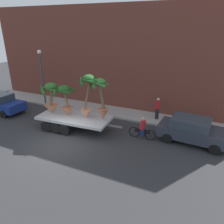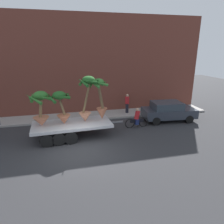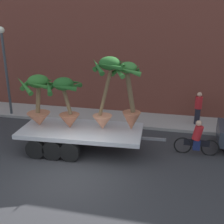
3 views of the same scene
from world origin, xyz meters
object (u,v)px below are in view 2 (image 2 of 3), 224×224
potted_palm_rear (87,96)px  pedestrian_near_gate (127,103)px  cyclist (137,119)px  potted_palm_front (100,99)px  flatbed_trailer (68,127)px  potted_palm_extra (41,108)px  potted_palm_middle (61,106)px  parked_car (168,111)px

potted_palm_rear → pedestrian_near_gate: bearing=43.3°
cyclist → potted_palm_front: bearing=-173.8°
flatbed_trailer → cyclist: (5.05, 0.69, -0.08)m
flatbed_trailer → potted_palm_extra: (-1.59, -0.02, 1.41)m
potted_palm_rear → cyclist: (3.71, 0.50, -2.04)m
potted_palm_front → potted_palm_middle: bearing=-171.7°
potted_palm_middle → cyclist: size_ratio=1.18×
potted_palm_rear → potted_palm_front: potted_palm_rear is taller
cyclist → pedestrian_near_gate: size_ratio=1.08×
potted_palm_rear → potted_palm_middle: size_ratio=1.40×
potted_palm_rear → parked_car: (6.70, 1.35, -1.88)m
potted_palm_front → potted_palm_extra: potted_palm_front is taller
potted_palm_extra → parked_car: (9.63, 1.56, -1.33)m
flatbed_trailer → cyclist: 5.09m
cyclist → pedestrian_near_gate: (0.21, 3.20, 0.37)m
parked_car → potted_palm_extra: bearing=-170.8°
potted_palm_extra → cyclist: (6.64, 0.71, -1.49)m
pedestrian_near_gate → flatbed_trailer: bearing=-143.5°
potted_palm_front → potted_palm_extra: size_ratio=1.27×
potted_palm_middle → parked_car: 8.62m
flatbed_trailer → pedestrian_near_gate: (5.26, 3.89, 0.29)m
flatbed_trailer → potted_palm_rear: (1.33, 0.20, 1.96)m
potted_palm_rear → pedestrian_near_gate: (3.92, 3.70, -1.66)m
potted_palm_rear → cyclist: potted_palm_rear is taller
potted_palm_middle → parked_car: potted_palm_middle is taller
cyclist → potted_palm_rear: bearing=-172.4°
potted_palm_middle → flatbed_trailer: bearing=-2.1°
potted_palm_rear → potted_palm_front: 0.97m
parked_car → pedestrian_near_gate: (-2.78, 2.34, 0.21)m
potted_palm_front → cyclist: 3.32m
potted_palm_extra → pedestrian_near_gate: (6.85, 3.91, -1.11)m
potted_palm_front → potted_palm_extra: (-3.83, -0.41, -0.26)m
potted_palm_front → potted_palm_extra: 3.86m
parked_car → pedestrian_near_gate: 3.64m
flatbed_trailer → pedestrian_near_gate: 6.55m
potted_palm_middle → pedestrian_near_gate: size_ratio=1.27×
flatbed_trailer → potted_palm_rear: size_ratio=2.03×
flatbed_trailer → potted_palm_extra: size_ratio=2.76×
potted_palm_rear → cyclist: bearing=7.6°
potted_palm_front → pedestrian_near_gate: size_ratio=1.66×
pedestrian_near_gate → potted_palm_front: bearing=-130.7°
potted_palm_middle → potted_palm_front: 2.62m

